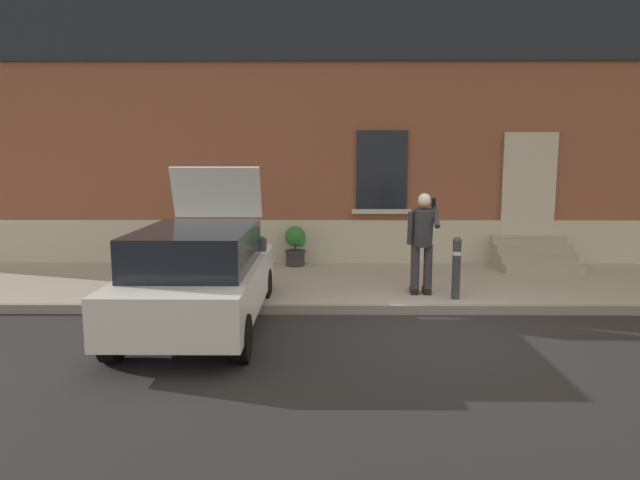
% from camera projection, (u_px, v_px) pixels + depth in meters
% --- Properties ---
extents(ground_plane, '(80.00, 80.00, 0.00)m').
position_uv_depth(ground_plane, '(426.00, 332.00, 8.23)').
color(ground_plane, '#232326').
extents(sidewalk, '(24.00, 3.60, 0.15)m').
position_uv_depth(sidewalk, '(401.00, 284.00, 10.99)').
color(sidewalk, '#99968E').
rests_on(sidewalk, ground).
extents(curb_edge, '(24.00, 0.12, 0.15)m').
position_uv_depth(curb_edge, '(416.00, 309.00, 9.15)').
color(curb_edge, gray).
rests_on(curb_edge, ground).
extents(building_facade, '(24.00, 1.52, 7.50)m').
position_uv_depth(building_facade, '(390.00, 101.00, 12.92)').
color(building_facade, brown).
rests_on(building_facade, ground).
extents(entrance_stoop, '(1.59, 1.28, 0.64)m').
position_uv_depth(entrance_stoop, '(532.00, 256.00, 12.22)').
color(entrance_stoop, '#9E998E').
rests_on(entrance_stoop, sidewalk).
extents(hatchback_car_white, '(1.80, 4.07, 2.34)m').
position_uv_depth(hatchback_car_white, '(200.00, 275.00, 8.30)').
color(hatchback_car_white, white).
rests_on(hatchback_car_white, ground).
extents(bollard_near_person, '(0.15, 0.15, 1.04)m').
position_uv_depth(bollard_near_person, '(456.00, 266.00, 9.45)').
color(bollard_near_person, '#333338').
rests_on(bollard_near_person, sidewalk).
extents(bollard_far_left, '(0.15, 0.15, 1.04)m').
position_uv_depth(bollard_far_left, '(263.00, 265.00, 9.48)').
color(bollard_far_left, '#333338').
rests_on(bollard_far_left, sidewalk).
extents(person_on_phone, '(0.51, 0.49, 1.75)m').
position_uv_depth(person_on_phone, '(423.00, 237.00, 9.66)').
color(person_on_phone, '#2D2D33').
rests_on(person_on_phone, sidewalk).
extents(planter_olive, '(0.44, 0.44, 0.86)m').
position_uv_depth(planter_olive, '(167.00, 245.00, 12.36)').
color(planter_olive, '#606B38').
rests_on(planter_olive, sidewalk).
extents(planter_charcoal, '(0.44, 0.44, 0.86)m').
position_uv_depth(planter_charcoal, '(296.00, 245.00, 12.32)').
color(planter_charcoal, '#2D2D30').
rests_on(planter_charcoal, sidewalk).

